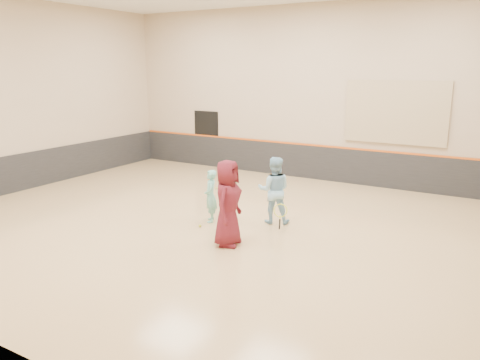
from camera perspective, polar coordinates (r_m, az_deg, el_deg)
The scene contains 14 objects.
room at distance 11.62m, azimuth -2.32°, elevation -1.83°, with size 15.04×12.04×6.22m.
wainscot_back at distance 16.87m, azimuth 8.66°, elevation 2.17°, with size 14.90×0.04×1.20m, color #232326.
wainscot_left at distance 16.81m, azimuth -24.33°, elevation 1.06°, with size 0.04×11.90×1.20m, color #232326.
accent_stripe at distance 16.75m, azimuth 8.72°, elevation 4.24°, with size 14.90×0.03×0.06m, color #D85914.
acoustic_panel at distance 15.78m, azimuth 18.44°, elevation 7.82°, with size 3.20×0.08×2.00m, color tan.
doorway at distance 18.88m, azimuth -4.10°, elevation 5.05°, with size 1.10×0.05×2.20m, color black.
girl at distance 12.03m, azimuth -3.60°, elevation -1.96°, with size 0.50×0.33×1.36m, color #71C5B7.
instructor at distance 11.91m, azimuth 4.17°, elevation -1.24°, with size 0.84×0.65×1.72m, color #97CDEA.
young_man at distance 10.37m, azimuth -1.51°, elevation -2.82°, with size 0.95×0.62×1.95m, color #5B1520.
held_racket at distance 11.47m, azimuth 4.95°, elevation -3.72°, with size 0.33×0.33×0.72m, color yellow, non-canonical shape.
spare_racket at distance 15.49m, azimuth -2.56°, elevation -0.69°, with size 0.63×0.63×0.16m, color #B4CA2C, non-canonical shape.
ball_under_racket at distance 11.81m, azimuth -4.90°, elevation -5.58°, with size 0.07×0.07×0.07m, color gold.
ball_in_hand at distance 10.08m, azimuth -1.19°, elevation -1.52°, with size 0.07×0.07×0.07m, color #CEDA32.
ball_beside_spare at distance 14.34m, azimuth -3.45°, elevation -2.07°, with size 0.07×0.07×0.07m, color yellow.
Camera 1 is at (6.04, -9.43, 3.91)m, focal length 35.00 mm.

